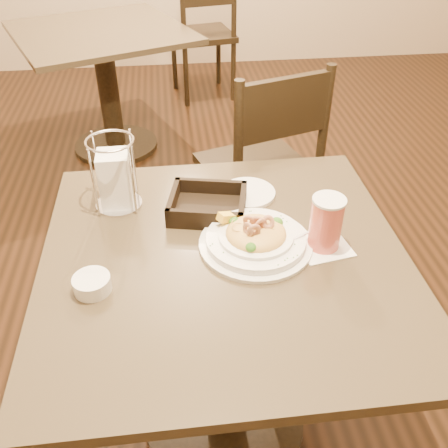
{
  "coord_description": "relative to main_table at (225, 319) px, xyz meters",
  "views": [
    {
      "loc": [
        -0.11,
        -0.93,
        1.53
      ],
      "look_at": [
        0.0,
        0.02,
        0.81
      ],
      "focal_mm": 40.0,
      "sensor_mm": 36.0,
      "label": 1
    }
  ],
  "objects": [
    {
      "name": "bread_basket",
      "position": [
        -0.03,
        0.18,
        0.25
      ],
      "size": [
        0.23,
        0.21,
        0.06
      ],
      "rotation": [
        0.0,
        0.0,
        -0.21
      ],
      "color": "black",
      "rests_on": "main_table"
    },
    {
      "name": "dining_chair_far",
      "position": [
        0.18,
        2.75,
        -0.0
      ],
      "size": [
        0.5,
        0.5,
        0.93
      ],
      "rotation": [
        0.0,
        0.0,
        3.34
      ],
      "color": "black",
      "rests_on": "ground"
    },
    {
      "name": "background_table",
      "position": [
        -0.46,
        1.99,
        0.0
      ],
      "size": [
        1.17,
        1.17,
        0.73
      ],
      "rotation": [
        0.0,
        0.0,
        0.39
      ],
      "color": "black",
      "rests_on": "ground"
    },
    {
      "name": "pasta_bowl",
      "position": [
        0.08,
        0.03,
        0.26
      ],
      "size": [
        0.31,
        0.29,
        0.09
      ],
      "rotation": [
        0.0,
        0.0,
        0.27
      ],
      "color": "white",
      "rests_on": "main_table"
    },
    {
      "name": "main_table",
      "position": [
        0.0,
        0.0,
        0.0
      ],
      "size": [
        0.9,
        0.9,
        0.73
      ],
      "color": "black",
      "rests_on": "ground"
    },
    {
      "name": "ground",
      "position": [
        0.0,
        0.0,
        -0.5
      ],
      "size": [
        7.0,
        7.0,
        0.0
      ],
      "primitive_type": "plane",
      "color": "black",
      "rests_on": "ground"
    },
    {
      "name": "drink_glass",
      "position": [
        0.25,
        0.01,
        0.3
      ],
      "size": [
        0.15,
        0.15,
        0.14
      ],
      "rotation": [
        0.0,
        0.0,
        0.18
      ],
      "color": "white",
      "rests_on": "main_table"
    },
    {
      "name": "dining_chair_near",
      "position": [
        0.26,
        0.81,
        -0.0
      ],
      "size": [
        0.53,
        0.53,
        0.93
      ],
      "rotation": [
        0.0,
        0.0,
        3.45
      ],
      "color": "black",
      "rests_on": "ground"
    },
    {
      "name": "side_plate",
      "position": [
        0.1,
        0.26,
        0.24
      ],
      "size": [
        0.2,
        0.2,
        0.01
      ],
      "primitive_type": "cylinder",
      "rotation": [
        0.0,
        0.0,
        -0.33
      ],
      "color": "white",
      "rests_on": "main_table"
    },
    {
      "name": "napkin_caddy",
      "position": [
        -0.27,
        0.25,
        0.32
      ],
      "size": [
        0.13,
        0.13,
        0.21
      ],
      "rotation": [
        0.0,
        0.0,
        0.35
      ],
      "color": "silver",
      "rests_on": "main_table"
    },
    {
      "name": "butter_ramekin",
      "position": [
        -0.31,
        -0.09,
        0.25
      ],
      "size": [
        0.11,
        0.11,
        0.04
      ],
      "primitive_type": "cylinder",
      "rotation": [
        0.0,
        0.0,
        0.31
      ],
      "color": "white",
      "rests_on": "main_table"
    }
  ]
}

